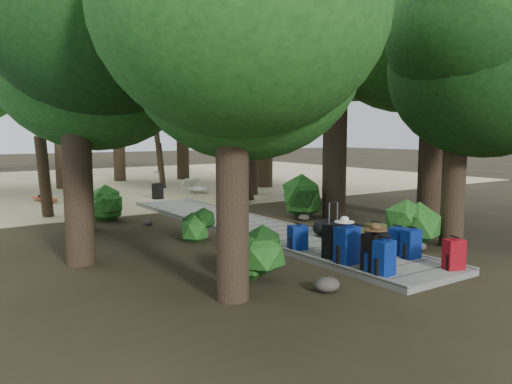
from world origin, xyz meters
TOP-DOWN VIEW (x-y plane):
  - ground at (0.00, 0.00)m, footprint 120.00×120.00m
  - sand_beach at (0.00, 16.00)m, footprint 40.00×22.00m
  - boardwalk at (0.00, 1.00)m, footprint 2.00×12.00m
  - backpack_left_a at (-0.75, -4.28)m, footprint 0.40×0.30m
  - backpack_left_b at (-0.68, -3.99)m, footprint 0.45×0.34m
  - backpack_left_c at (-0.73, -3.35)m, footprint 0.45×0.33m
  - backpack_left_d at (-0.75, -1.89)m, footprint 0.41×0.33m
  - backpack_right_a at (0.61, -4.72)m, footprint 0.40×0.34m
  - backpack_right_b at (0.63, -3.75)m, footprint 0.36×0.26m
  - backpack_right_c at (0.71, -3.33)m, footprint 0.37×0.28m
  - backpack_right_d at (0.69, -2.77)m, footprint 0.41×0.31m
  - duffel_right_khaki at (0.72, -2.22)m, footprint 0.45×0.64m
  - duffel_right_black at (0.68, -1.42)m, footprint 0.56×0.73m
  - suitcase_on_boardwalk at (-0.58, -2.79)m, footprint 0.48×0.32m
  - lone_suitcase_on_sand at (0.37, 8.26)m, footprint 0.44×0.32m
  - hat_brown at (-0.74, -4.05)m, footprint 0.43×0.43m
  - hat_white at (-0.75, -3.29)m, footprint 0.37×0.37m
  - kayak at (-3.51, 9.86)m, footprint 1.76×3.59m
  - sun_lounger at (2.64, 9.29)m, footprint 0.84×1.88m
  - tree_right_a at (2.75, -3.20)m, footprint 4.51×4.51m
  - tree_right_b at (5.17, -0.81)m, footprint 6.27×6.27m
  - tree_right_c at (3.30, 1.33)m, footprint 5.86×5.86m
  - tree_right_d at (5.15, 3.38)m, footprint 6.17×6.17m
  - tree_right_e at (4.21, 7.50)m, footprint 5.63×5.63m
  - tree_right_f at (6.49, 9.63)m, footprint 6.12×6.12m
  - tree_left_a at (-3.41, -3.58)m, footprint 4.32×4.32m
  - tree_left_b at (-4.80, -0.04)m, footprint 4.38×4.38m
  - tree_left_c at (-3.81, 3.39)m, footprint 4.56×4.56m
  - tree_back_a at (-1.76, 14.44)m, footprint 5.31×5.31m
  - tree_back_b at (1.75, 16.69)m, footprint 5.06×5.06m
  - tree_back_c at (5.07, 15.66)m, footprint 5.55×5.55m
  - palm_right_a at (3.37, 6.27)m, footprint 4.46×4.46m
  - palm_right_b at (5.06, 11.02)m, footprint 4.64×4.64m
  - palm_right_c at (2.40, 12.12)m, footprint 4.05×4.05m
  - palm_left_a at (-4.39, 6.23)m, footprint 4.77×4.77m
  - rock_left_a at (-1.94, -4.13)m, footprint 0.44×0.40m
  - rock_left_b at (-2.72, -2.31)m, footprint 0.34×0.30m
  - rock_left_c at (-1.70, 0.77)m, footprint 0.45×0.40m
  - rock_left_d at (-2.07, 3.23)m, footprint 0.27×0.25m
  - rock_right_a at (1.70, -3.12)m, footprint 0.36×0.33m
  - rock_right_b at (2.81, -1.39)m, footprint 0.49×0.44m
  - rock_right_c at (2.04, 1.27)m, footprint 0.36×0.33m
  - shrub_left_a at (-2.58, -2.96)m, footprint 1.08×1.08m
  - shrub_left_b at (-1.84, 0.71)m, footprint 0.77×0.77m
  - shrub_left_c at (-2.85, 4.71)m, footprint 1.11×1.11m
  - shrub_right_a at (2.06, -2.70)m, footprint 1.14×1.14m
  - shrub_right_b at (2.29, 1.72)m, footprint 1.48×1.48m
  - shrub_right_c at (2.31, 5.69)m, footprint 0.94×0.94m

SIDE VIEW (x-z plane):
  - ground at x=0.00m, z-range 0.00..0.00m
  - sand_beach at x=0.00m, z-range 0.00..0.02m
  - boardwalk at x=0.00m, z-range 0.00..0.12m
  - rock_left_d at x=-2.07m, z-range 0.00..0.15m
  - rock_left_b at x=-2.72m, z-range 0.00..0.19m
  - rock_right_c at x=2.04m, z-range 0.00..0.20m
  - rock_right_a at x=1.70m, z-range 0.00..0.20m
  - rock_left_a at x=-1.94m, z-range 0.00..0.24m
  - rock_left_c at x=-1.70m, z-range 0.00..0.25m
  - rock_right_b at x=2.81m, z-range 0.00..0.27m
  - kayak at x=-3.51m, z-range 0.02..0.37m
  - sun_lounger at x=2.64m, z-range 0.02..0.60m
  - duffel_right_black at x=0.68m, z-range 0.12..0.53m
  - duffel_right_khaki at x=0.72m, z-range 0.12..0.53m
  - lone_suitcase_on_sand at x=0.37m, z-range 0.02..0.65m
  - shrub_left_b at x=-1.84m, z-range 0.00..0.70m
  - backpack_left_d at x=-0.75m, z-range 0.12..0.69m
  - backpack_right_d at x=0.69m, z-range 0.12..0.72m
  - backpack_right_c at x=0.71m, z-range 0.12..0.72m
  - shrub_right_c at x=2.31m, z-range 0.00..0.84m
  - backpack_right_a at x=0.61m, z-range 0.12..0.74m
  - backpack_right_b at x=0.63m, z-range 0.12..0.76m
  - suitcase_on_boardwalk at x=-0.58m, z-range 0.12..0.80m
  - backpack_left_a at x=-0.75m, z-range 0.12..0.81m
  - shrub_left_a at x=-2.58m, z-range 0.00..0.97m
  - shrub_left_c at x=-2.85m, z-range 0.00..1.00m
  - backpack_left_b at x=-0.68m, z-range 0.12..0.89m
  - shrub_right_a at x=2.06m, z-range 0.00..1.02m
  - backpack_left_c at x=-0.73m, z-range 0.12..0.92m
  - shrub_right_b at x=2.29m, z-range 0.00..1.33m
  - hat_brown at x=-0.74m, z-range 0.89..1.02m
  - hat_white at x=-0.75m, z-range 0.92..1.04m
  - palm_right_c at x=2.40m, z-range 0.00..6.44m
  - tree_left_a at x=-3.41m, z-range 0.00..7.19m
  - tree_right_a at x=2.75m, z-range 0.00..7.52m
  - palm_left_a at x=-4.39m, z-range 0.00..7.58m
  - palm_right_a at x=3.37m, z-range 0.00..7.61m
  - tree_left_b at x=-4.80m, z-range 0.00..7.89m
  - tree_left_c at x=-3.81m, z-range 0.00..7.94m
  - palm_right_b at x=5.06m, z-range 0.00..8.96m
  - tree_back_b at x=1.75m, z-range 0.00..9.04m
  - tree_back_a at x=-1.76m, z-range 0.00..9.19m
  - tree_back_c at x=5.07m, z-range 0.00..9.99m
  - tree_right_e at x=4.21m, z-range 0.00..10.13m
  - tree_right_c at x=3.30m, z-range 0.00..10.15m
  - tree_right_f at x=6.49m, z-range 0.00..10.92m
  - tree_right_b at x=5.17m, z-range 0.00..11.20m
  - tree_right_d at x=5.15m, z-range 0.00..11.32m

